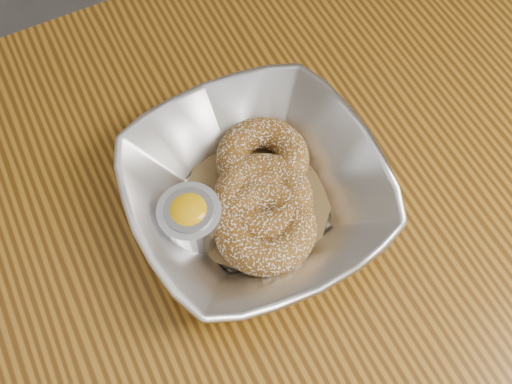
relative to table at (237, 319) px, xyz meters
name	(u,v)px	position (x,y,z in m)	size (l,w,h in m)	color
table	(237,319)	(0.00, 0.00, 0.00)	(1.20, 0.80, 0.75)	brown
serving_bowl	(256,192)	(0.06, 0.07, 0.13)	(0.24, 0.24, 0.06)	silver
parchment	(256,202)	(0.06, 0.07, 0.11)	(0.14, 0.14, 0.00)	brown
donut_back	(263,159)	(0.08, 0.10, 0.13)	(0.09, 0.09, 0.03)	brown
donut_front	(265,227)	(0.05, 0.03, 0.13)	(0.10, 0.10, 0.03)	brown
donut_extra	(263,199)	(0.06, 0.06, 0.13)	(0.10, 0.10, 0.03)	brown
ramekin	(191,218)	(-0.01, 0.07, 0.13)	(0.06, 0.06, 0.05)	silver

